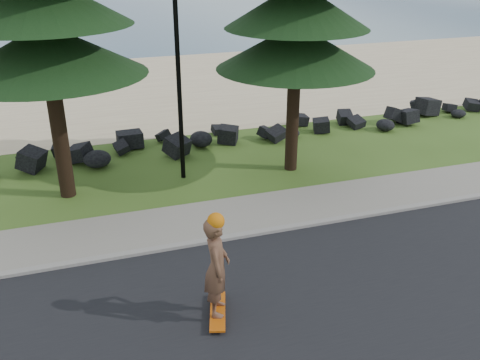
{
  "coord_description": "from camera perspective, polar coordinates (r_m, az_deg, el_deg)",
  "views": [
    {
      "loc": [
        -3.07,
        -12.02,
        6.93
      ],
      "look_at": [
        0.84,
        0.0,
        1.17
      ],
      "focal_mm": 40.0,
      "sensor_mm": 36.0,
      "label": 1
    }
  ],
  "objects": [
    {
      "name": "ground",
      "position": [
        14.21,
        -3.24,
        -4.74
      ],
      "size": [
        160.0,
        160.0,
        0.0
      ],
      "primitive_type": "plane",
      "color": "#38561A",
      "rests_on": "ground"
    },
    {
      "name": "beach_sand",
      "position": [
        27.58,
        -11.22,
        9.49
      ],
      "size": [
        160.0,
        15.0,
        0.01
      ],
      "primitive_type": "cube",
      "color": "tan",
      "rests_on": "ground"
    },
    {
      "name": "ocean",
      "position": [
        63.47,
        -15.91,
        17.35
      ],
      "size": [
        160.0,
        58.0,
        0.01
      ],
      "primitive_type": "cube",
      "color": "#3D6075",
      "rests_on": "ground"
    },
    {
      "name": "kerb",
      "position": [
        13.43,
        -2.24,
        -6.34
      ],
      "size": [
        160.0,
        0.2,
        0.1
      ],
      "primitive_type": "cube",
      "color": "gray",
      "rests_on": "ground"
    },
    {
      "name": "road",
      "position": [
        10.67,
        3.32,
        -15.99
      ],
      "size": [
        160.0,
        7.0,
        0.02
      ],
      "primitive_type": "cube",
      "color": "black",
      "rests_on": "ground"
    },
    {
      "name": "skateboarder",
      "position": [
        10.38,
        -2.49,
        -9.28
      ],
      "size": [
        0.69,
        1.28,
        2.31
      ],
      "rotation": [
        0.0,
        0.0,
        1.28
      ],
      "color": "#B84D0A",
      "rests_on": "ground"
    },
    {
      "name": "sidewalk",
      "position": [
        14.36,
        -3.46,
        -4.23
      ],
      "size": [
        160.0,
        2.0,
        0.08
      ],
      "primitive_type": "cube",
      "color": "gray",
      "rests_on": "ground"
    },
    {
      "name": "lamp_post",
      "position": [
        15.77,
        -6.73,
        14.13
      ],
      "size": [
        0.25,
        0.14,
        8.14
      ],
      "color": "black",
      "rests_on": "ground"
    },
    {
      "name": "seawall_boulders",
      "position": [
        19.18,
        -7.61,
        3.09
      ],
      "size": [
        60.0,
        2.4,
        1.1
      ],
      "primitive_type": null,
      "color": "black",
      "rests_on": "ground"
    }
  ]
}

